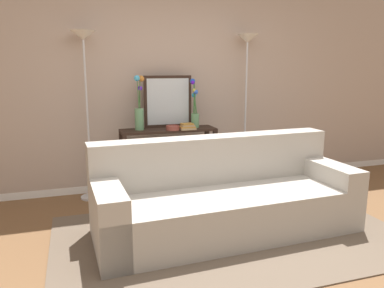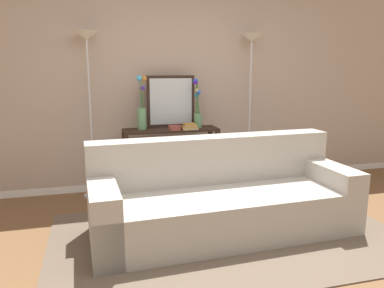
{
  "view_description": "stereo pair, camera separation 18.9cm",
  "coord_description": "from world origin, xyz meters",
  "px_view_note": "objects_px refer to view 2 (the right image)",
  "views": [
    {
      "loc": [
        -1.22,
        -2.55,
        1.54
      ],
      "look_at": [
        -0.03,
        1.17,
        0.75
      ],
      "focal_mm": 35.01,
      "sensor_mm": 36.0,
      "label": 1
    },
    {
      "loc": [
        -1.04,
        -2.6,
        1.54
      ],
      "look_at": [
        -0.03,
        1.17,
        0.75
      ],
      "focal_mm": 35.01,
      "sensor_mm": 36.0,
      "label": 2
    }
  ],
  "objects_px": {
    "vase_tall_flowers": "(142,110)",
    "vase_short_flowers": "(197,109)",
    "console_table": "(171,150)",
    "couch": "(222,200)",
    "floor_lamp_right": "(251,68)",
    "book_row_under_console": "(149,190)",
    "fruit_bowl": "(175,128)",
    "book_stack": "(190,127)",
    "wall_mirror": "(171,101)",
    "floor_lamp_left": "(88,69)"
  },
  "relations": [
    {
      "from": "vase_tall_flowers",
      "to": "vase_short_flowers",
      "type": "xyz_separation_m",
      "value": [
        0.68,
        -0.02,
        -0.01
      ]
    },
    {
      "from": "console_table",
      "to": "vase_short_flowers",
      "type": "distance_m",
      "value": 0.6
    },
    {
      "from": "console_table",
      "to": "couch",
      "type": "bearing_deg",
      "value": -78.92
    },
    {
      "from": "couch",
      "to": "floor_lamp_right",
      "type": "distance_m",
      "value": 2.0
    },
    {
      "from": "console_table",
      "to": "book_row_under_console",
      "type": "bearing_deg",
      "value": -180.0
    },
    {
      "from": "fruit_bowl",
      "to": "couch",
      "type": "bearing_deg",
      "value": -79.32
    },
    {
      "from": "couch",
      "to": "floor_lamp_right",
      "type": "relative_size",
      "value": 1.27
    },
    {
      "from": "couch",
      "to": "book_stack",
      "type": "bearing_deg",
      "value": 91.67
    },
    {
      "from": "wall_mirror",
      "to": "floor_lamp_left",
      "type": "bearing_deg",
      "value": -178.28
    },
    {
      "from": "fruit_bowl",
      "to": "floor_lamp_right",
      "type": "bearing_deg",
      "value": 11.58
    },
    {
      "from": "couch",
      "to": "book_stack",
      "type": "distance_m",
      "value": 1.23
    },
    {
      "from": "wall_mirror",
      "to": "vase_short_flowers",
      "type": "height_order",
      "value": "wall_mirror"
    },
    {
      "from": "console_table",
      "to": "floor_lamp_left",
      "type": "height_order",
      "value": "floor_lamp_left"
    },
    {
      "from": "wall_mirror",
      "to": "book_row_under_console",
      "type": "height_order",
      "value": "wall_mirror"
    },
    {
      "from": "floor_lamp_left",
      "to": "fruit_bowl",
      "type": "height_order",
      "value": "floor_lamp_left"
    },
    {
      "from": "book_row_under_console",
      "to": "book_stack",
      "type": "bearing_deg",
      "value": -13.09
    },
    {
      "from": "vase_tall_flowers",
      "to": "vase_short_flowers",
      "type": "bearing_deg",
      "value": -1.53
    },
    {
      "from": "book_row_under_console",
      "to": "fruit_bowl",
      "type": "bearing_deg",
      "value": -18.23
    },
    {
      "from": "wall_mirror",
      "to": "book_row_under_console",
      "type": "relative_size",
      "value": 1.67
    },
    {
      "from": "book_stack",
      "to": "book_row_under_console",
      "type": "bearing_deg",
      "value": 166.91
    },
    {
      "from": "floor_lamp_right",
      "to": "book_stack",
      "type": "relative_size",
      "value": 10.38
    },
    {
      "from": "couch",
      "to": "floor_lamp_left",
      "type": "distance_m",
      "value": 2.16
    },
    {
      "from": "floor_lamp_right",
      "to": "fruit_bowl",
      "type": "relative_size",
      "value": 12.19
    },
    {
      "from": "wall_mirror",
      "to": "vase_short_flowers",
      "type": "relative_size",
      "value": 1.06
    },
    {
      "from": "console_table",
      "to": "vase_tall_flowers",
      "type": "relative_size",
      "value": 1.8
    },
    {
      "from": "wall_mirror",
      "to": "fruit_bowl",
      "type": "xyz_separation_m",
      "value": [
        -0.01,
        -0.24,
        -0.29
      ]
    },
    {
      "from": "floor_lamp_left",
      "to": "book_stack",
      "type": "relative_size",
      "value": 10.31
    },
    {
      "from": "book_row_under_console",
      "to": "floor_lamp_right",
      "type": "bearing_deg",
      "value": 4.69
    },
    {
      "from": "wall_mirror",
      "to": "vase_short_flowers",
      "type": "distance_m",
      "value": 0.34
    },
    {
      "from": "floor_lamp_right",
      "to": "book_stack",
      "type": "bearing_deg",
      "value": -165.44
    },
    {
      "from": "floor_lamp_left",
      "to": "wall_mirror",
      "type": "xyz_separation_m",
      "value": [
        0.97,
        0.03,
        -0.4
      ]
    },
    {
      "from": "vase_tall_flowers",
      "to": "fruit_bowl",
      "type": "distance_m",
      "value": 0.45
    },
    {
      "from": "fruit_bowl",
      "to": "book_stack",
      "type": "bearing_deg",
      "value": -3.57
    },
    {
      "from": "couch",
      "to": "floor_lamp_left",
      "type": "bearing_deg",
      "value": 131.36
    },
    {
      "from": "vase_short_flowers",
      "to": "book_row_under_console",
      "type": "bearing_deg",
      "value": -179.05
    },
    {
      "from": "vase_short_flowers",
      "to": "book_row_under_console",
      "type": "distance_m",
      "value": 1.17
    },
    {
      "from": "vase_short_flowers",
      "to": "fruit_bowl",
      "type": "relative_size",
      "value": 3.72
    },
    {
      "from": "floor_lamp_left",
      "to": "floor_lamp_right",
      "type": "height_order",
      "value": "floor_lamp_right"
    },
    {
      "from": "console_table",
      "to": "floor_lamp_right",
      "type": "bearing_deg",
      "value": 5.93
    },
    {
      "from": "fruit_bowl",
      "to": "vase_tall_flowers",
      "type": "bearing_deg",
      "value": 160.44
    },
    {
      "from": "book_stack",
      "to": "book_row_under_console",
      "type": "distance_m",
      "value": 0.94
    },
    {
      "from": "floor_lamp_left",
      "to": "vase_tall_flowers",
      "type": "xyz_separation_m",
      "value": [
        0.59,
        -0.08,
        -0.48
      ]
    },
    {
      "from": "couch",
      "to": "book_row_under_console",
      "type": "distance_m",
      "value": 1.35
    },
    {
      "from": "floor_lamp_left",
      "to": "vase_short_flowers",
      "type": "xyz_separation_m",
      "value": [
        1.28,
        -0.1,
        -0.49
      ]
    },
    {
      "from": "wall_mirror",
      "to": "book_stack",
      "type": "height_order",
      "value": "wall_mirror"
    },
    {
      "from": "fruit_bowl",
      "to": "book_row_under_console",
      "type": "bearing_deg",
      "value": 161.77
    },
    {
      "from": "console_table",
      "to": "vase_tall_flowers",
      "type": "height_order",
      "value": "vase_tall_flowers"
    },
    {
      "from": "floor_lamp_left",
      "to": "vase_short_flowers",
      "type": "distance_m",
      "value": 1.37
    },
    {
      "from": "fruit_bowl",
      "to": "vase_short_flowers",
      "type": "bearing_deg",
      "value": 20.07
    },
    {
      "from": "console_table",
      "to": "wall_mirror",
      "type": "bearing_deg",
      "value": 75.73
    }
  ]
}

